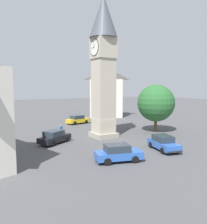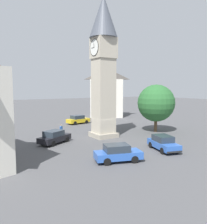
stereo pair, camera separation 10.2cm
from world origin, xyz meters
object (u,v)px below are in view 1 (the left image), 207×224
(clock_tower, at_px, (103,55))
(car_blue_kerb, at_px, (118,153))
(pedestrian, at_px, (61,129))
(tree, at_px, (156,103))
(car_white_side, at_px, (78,120))
(car_silver_kerb, at_px, (54,137))
(building_terrace_right, at_px, (106,92))
(car_red_corner, at_px, (163,143))

(clock_tower, bearing_deg, car_blue_kerb, 155.08)
(car_blue_kerb, bearing_deg, pedestrian, 1.89)
(car_blue_kerb, xyz_separation_m, tree, (8.38, -12.71, 3.44))
(clock_tower, height_order, car_white_side, clock_tower)
(car_blue_kerb, height_order, car_silver_kerb, same)
(car_blue_kerb, xyz_separation_m, building_terrace_right, (27.50, -16.49, 4.66))
(car_red_corner, distance_m, car_white_side, 20.62)
(car_white_side, relative_size, building_terrace_right, 0.41)
(tree, distance_m, building_terrace_right, 19.54)
(clock_tower, relative_size, car_blue_kerb, 4.08)
(car_red_corner, relative_size, tree, 0.64)
(car_red_corner, bearing_deg, tree, -39.94)
(clock_tower, xyz_separation_m, car_red_corner, (-8.83, -1.79, -9.80))
(car_red_corner, height_order, car_white_side, same)
(car_blue_kerb, height_order, building_terrace_right, building_terrace_right)
(car_white_side, xyz_separation_m, building_terrace_right, (6.33, -10.16, 4.66))
(clock_tower, relative_size, car_red_corner, 4.09)
(car_silver_kerb, height_order, tree, tree)
(car_white_side, height_order, pedestrian, pedestrian)
(pedestrian, bearing_deg, tree, -106.28)
(car_blue_kerb, distance_m, pedestrian, 12.22)
(clock_tower, bearing_deg, car_silver_kerb, 90.94)
(car_blue_kerb, bearing_deg, building_terrace_right, -30.95)
(tree, bearing_deg, pedestrian, 73.72)
(car_blue_kerb, height_order, tree, tree)
(car_silver_kerb, distance_m, car_red_corner, 12.22)
(car_silver_kerb, relative_size, building_terrace_right, 0.42)
(car_white_side, distance_m, tree, 14.70)
(car_red_corner, distance_m, tree, 10.77)
(car_silver_kerb, xyz_separation_m, tree, (-0.90, -15.11, 3.44))
(clock_tower, relative_size, building_terrace_right, 1.70)
(car_white_side, bearing_deg, tree, -153.52)
(car_blue_kerb, relative_size, pedestrian, 2.63)
(car_silver_kerb, height_order, car_white_side, same)
(car_red_corner, relative_size, car_white_side, 1.02)
(car_red_corner, bearing_deg, car_blue_kerb, 95.13)
(car_blue_kerb, relative_size, car_red_corner, 1.00)
(car_silver_kerb, bearing_deg, car_red_corner, -135.56)
(tree, bearing_deg, clock_tower, 83.11)
(car_silver_kerb, bearing_deg, building_terrace_right, -46.02)
(car_silver_kerb, distance_m, pedestrian, 3.56)
(car_blue_kerb, xyz_separation_m, pedestrian, (12.21, 0.40, 0.25))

